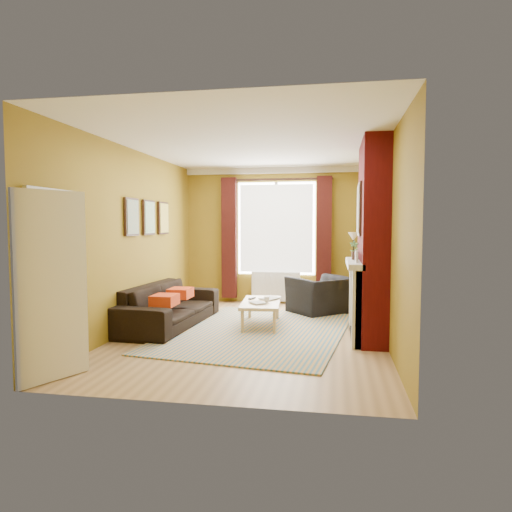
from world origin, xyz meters
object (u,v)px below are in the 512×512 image
(sofa, at_px, (170,305))
(wicker_stool, at_px, (311,298))
(coffee_table, at_px, (261,304))
(armchair, at_px, (321,295))
(floor_lamp, at_px, (353,248))

(sofa, xyz_separation_m, wicker_stool, (2.18, 1.86, -0.12))
(coffee_table, bearing_deg, wicker_stool, 61.33)
(wicker_stool, bearing_deg, sofa, -139.48)
(wicker_stool, bearing_deg, armchair, -63.12)
(armchair, relative_size, coffee_table, 0.82)
(sofa, bearing_deg, armchair, -54.27)
(coffee_table, bearing_deg, sofa, -175.64)
(wicker_stool, bearing_deg, floor_lamp, 14.33)
(armchair, bearing_deg, floor_lamp, -177.06)
(wicker_stool, distance_m, floor_lamp, 1.26)
(sofa, bearing_deg, wicker_stool, -45.55)
(sofa, xyz_separation_m, armchair, (2.37, 1.47, -0.00))
(coffee_table, height_order, floor_lamp, floor_lamp)
(sofa, distance_m, wicker_stool, 2.87)
(armchair, bearing_deg, wicker_stool, -104.91)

